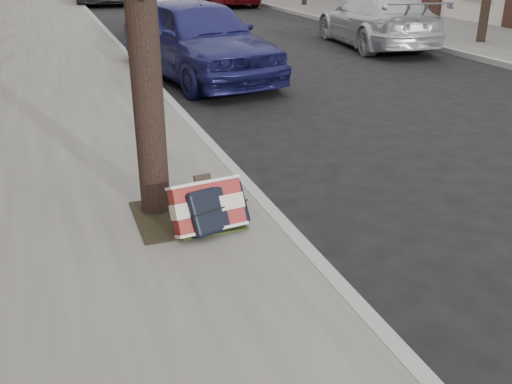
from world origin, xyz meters
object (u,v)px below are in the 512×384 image
object	(u,v)px
suitcase_navy	(216,208)
car_near_mid	(160,13)
car_near_front	(197,39)
suitcase_red	(207,206)

from	to	relation	value
suitcase_navy	car_near_mid	size ratio (longest dim) A/B	0.13
suitcase_navy	car_near_mid	bearing A→B (deg)	63.38
car_near_front	suitcase_red	bearing A→B (deg)	-113.83
suitcase_red	suitcase_navy	distance (m)	0.07
suitcase_red	car_near_mid	world-z (taller)	car_near_mid
suitcase_red	car_near_front	distance (m)	6.51
car_near_mid	suitcase_navy	bearing A→B (deg)	-85.58
suitcase_navy	car_near_mid	world-z (taller)	car_near_mid
suitcase_red	suitcase_navy	xyz separation A→B (m)	(0.07, -0.01, -0.02)
car_near_front	car_near_mid	xyz separation A→B (m)	(0.34, 5.23, -0.08)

